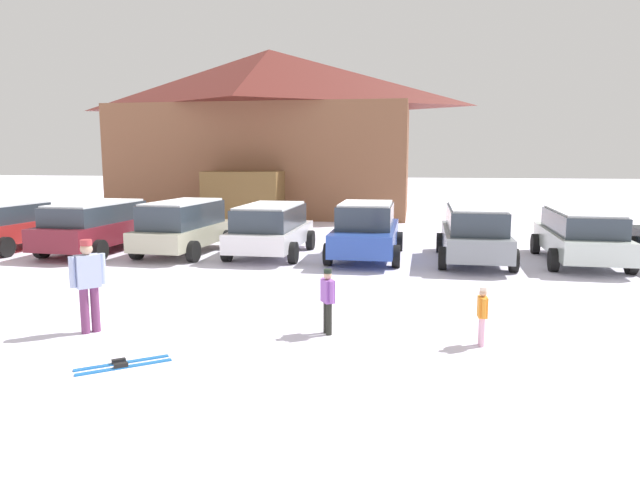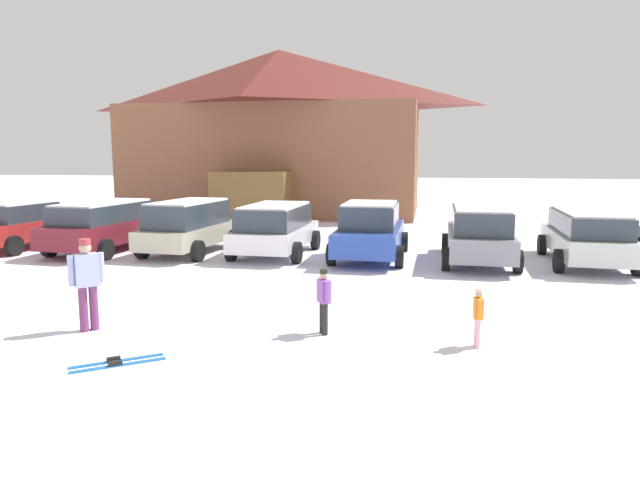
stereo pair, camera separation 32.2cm
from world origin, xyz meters
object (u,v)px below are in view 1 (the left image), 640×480
(parked_red_sedan, at_px, (10,225))
(skier_child_in_purple_jacket, at_px, (328,297))
(parked_maroon_van, at_px, (97,225))
(ski_lodge, at_px, (270,131))
(parked_silver_wagon, at_px, (580,234))
(skier_adult_in_blue_parka, at_px, (88,280))
(parked_white_suv, at_px, (271,228))
(skier_child_in_orange_jacket, at_px, (482,313))
(parked_grey_wagon, at_px, (474,232))
(pair_of_skis, at_px, (122,364))
(parked_beige_suv, at_px, (184,226))
(parked_blue_hatchback, at_px, (366,230))

(parked_red_sedan, height_order, skier_child_in_purple_jacket, parked_red_sedan)
(parked_maroon_van, height_order, skier_child_in_purple_jacket, parked_maroon_van)
(ski_lodge, distance_m, parked_silver_wagon, 19.09)
(parked_red_sedan, xyz_separation_m, skier_adult_in_blue_parka, (7.69, -8.02, 0.13))
(skier_adult_in_blue_parka, bearing_deg, parked_white_suv, 81.66)
(parked_red_sedan, distance_m, parked_silver_wagon, 18.15)
(skier_child_in_orange_jacket, bearing_deg, parked_grey_wagon, 85.21)
(ski_lodge, distance_m, parked_white_suv, 14.76)
(parked_silver_wagon, relative_size, skier_adult_in_blue_parka, 2.86)
(ski_lodge, relative_size, parked_maroon_van, 3.30)
(parked_white_suv, distance_m, skier_child_in_orange_jacket, 9.68)
(parked_maroon_van, xyz_separation_m, skier_adult_in_blue_parka, (4.52, -7.99, 0.05))
(parked_white_suv, xyz_separation_m, parked_grey_wagon, (6.21, -0.12, 0.02))
(parked_maroon_van, xyz_separation_m, parked_silver_wagon, (14.97, 0.43, -0.04))
(parked_silver_wagon, bearing_deg, parked_grey_wagon, -175.36)
(parked_grey_wagon, relative_size, pair_of_skis, 3.70)
(ski_lodge, distance_m, parked_grey_wagon, 17.41)
(parked_red_sedan, height_order, pair_of_skis, parked_red_sedan)
(parked_white_suv, relative_size, skier_child_in_orange_jacket, 4.29)
(parked_red_sedan, relative_size, skier_child_in_purple_jacket, 4.04)
(skier_child_in_purple_jacket, bearing_deg, skier_child_in_orange_jacket, -4.81)
(ski_lodge, relative_size, parked_silver_wagon, 3.31)
(parked_maroon_van, distance_m, parked_beige_suv, 2.93)
(parked_silver_wagon, bearing_deg, ski_lodge, 132.81)
(parked_maroon_van, relative_size, parked_beige_suv, 1.12)
(ski_lodge, bearing_deg, parked_red_sedan, -110.92)
(parked_white_suv, bearing_deg, parked_red_sedan, -178.28)
(parked_white_suv, distance_m, skier_adult_in_blue_parka, 8.38)
(ski_lodge, relative_size, skier_child_in_orange_jacket, 15.97)
(parked_white_suv, distance_m, skier_child_in_purple_jacket, 8.25)
(parked_beige_suv, height_order, skier_child_in_purple_jacket, parked_beige_suv)
(parked_red_sedan, distance_m, parked_blue_hatchback, 11.92)
(skier_adult_in_blue_parka, xyz_separation_m, skier_child_in_orange_jacket, (6.77, 0.37, -0.38))
(parked_white_suv, height_order, pair_of_skis, parked_white_suv)
(parked_white_suv, distance_m, parked_silver_wagon, 9.24)
(skier_child_in_purple_jacket, height_order, skier_child_in_orange_jacket, skier_child_in_purple_jacket)
(parked_beige_suv, relative_size, skier_child_in_purple_jacket, 3.66)
(parked_white_suv, xyz_separation_m, pair_of_skis, (0.15, -9.73, -0.85))
(parked_maroon_van, bearing_deg, ski_lodge, 81.06)
(parked_silver_wagon, height_order, skier_child_in_purple_jacket, parked_silver_wagon)
(parked_beige_suv, xyz_separation_m, skier_child_in_purple_jacket, (5.76, -7.48, -0.26))
(parked_beige_suv, distance_m, skier_child_in_orange_jacket, 11.37)
(parked_grey_wagon, distance_m, skier_child_in_orange_jacket, 7.84)
(parked_beige_suv, bearing_deg, parked_silver_wagon, 1.67)
(ski_lodge, relative_size, parked_red_sedan, 3.36)
(parked_red_sedan, bearing_deg, parked_grey_wagon, 0.57)
(skier_adult_in_blue_parka, bearing_deg, parked_silver_wagon, 38.85)
(parked_red_sedan, relative_size, pair_of_skis, 3.69)
(skier_child_in_orange_jacket, bearing_deg, parked_maroon_van, 145.98)
(ski_lodge, bearing_deg, skier_child_in_purple_jacket, -73.34)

